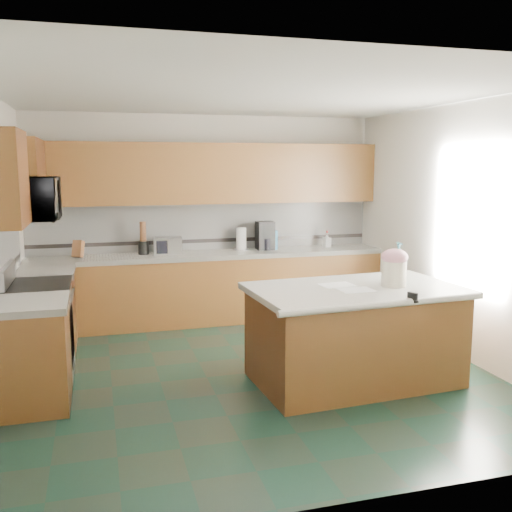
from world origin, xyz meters
name	(u,v)px	position (x,y,z in m)	size (l,w,h in m)	color
floor	(251,373)	(0.00, 0.00, 0.00)	(4.60, 4.60, 0.00)	black
ceiling	(251,93)	(0.00, 0.00, 2.70)	(4.60, 4.60, 0.00)	white
wall_back	(206,218)	(0.00, 2.32, 1.35)	(4.60, 0.04, 2.70)	white
wall_front	(357,288)	(0.00, -2.32, 1.35)	(4.60, 0.04, 2.70)	white
wall_right	(460,231)	(2.32, 0.00, 1.35)	(0.04, 4.60, 2.70)	white
back_base_cab	(211,289)	(0.00, 2.00, 0.43)	(4.60, 0.60, 0.86)	black
back_countertop	(211,255)	(0.00, 2.00, 0.89)	(4.60, 0.64, 0.06)	silver
back_upper_cab	(208,174)	(0.00, 2.13, 1.94)	(4.60, 0.33, 0.78)	black
back_backsplash	(206,226)	(0.00, 2.29, 1.24)	(4.60, 0.02, 0.63)	silver
back_accent_band	(207,241)	(0.00, 2.28, 1.04)	(4.60, 0.01, 0.05)	black
left_base_cab_rear	(46,313)	(-2.00, 1.29, 0.43)	(0.60, 0.82, 0.86)	black
left_counter_rear	(44,272)	(-2.00, 1.29, 0.89)	(0.64, 0.82, 0.06)	silver
left_base_cab_front	(32,357)	(-2.00, -0.24, 0.43)	(0.60, 0.72, 0.86)	black
left_counter_front	(28,305)	(-2.00, -0.24, 0.89)	(0.64, 0.72, 0.06)	silver
left_backsplash	(3,252)	(-2.29, 0.55, 1.24)	(0.02, 2.30, 0.63)	silver
left_accent_band	(5,272)	(-2.28, 0.55, 1.04)	(0.01, 2.30, 0.05)	black
left_upper_cab_rear	(26,175)	(-2.13, 1.42, 1.94)	(0.33, 1.09, 0.78)	black
left_upper_cab_front	(2,179)	(-2.13, -0.24, 1.94)	(0.33, 0.72, 0.78)	black
range_body	(40,332)	(-2.00, 0.50, 0.44)	(0.60, 0.76, 0.88)	#B7B7BC
range_oven_door	(71,333)	(-1.71, 0.50, 0.40)	(0.02, 0.68, 0.55)	black
range_cooktop	(37,286)	(-2.00, 0.50, 0.90)	(0.62, 0.78, 0.04)	black
range_handle	(72,296)	(-1.68, 0.50, 0.78)	(0.02, 0.02, 0.66)	#B7B7BC
range_backguard	(7,275)	(-2.26, 0.50, 1.02)	(0.06, 0.76, 0.18)	#B7B7BC
microwave	(31,199)	(-2.00, 0.50, 1.73)	(0.73, 0.50, 0.41)	#B7B7BC
island_base	(354,337)	(0.89, -0.47, 0.43)	(1.85, 1.06, 0.86)	black
island_top	(356,290)	(0.89, -0.47, 0.89)	(1.95, 1.16, 0.06)	silver
island_bullnose	(386,304)	(0.89, -1.04, 0.89)	(0.06, 0.06, 1.95)	silver
treat_jar	(394,274)	(1.25, -0.53, 1.04)	(0.23, 0.23, 0.24)	beige
treat_jar_lid	(395,257)	(1.25, -0.53, 1.20)	(0.25, 0.25, 0.15)	#CE8296
treat_jar_knob	(395,251)	(1.25, -0.53, 1.25)	(0.03, 0.03, 0.08)	tan
treat_jar_knob_end_l	(391,252)	(1.21, -0.53, 1.25)	(0.04, 0.04, 0.04)	tan
treat_jar_knob_end_r	(399,251)	(1.29, -0.53, 1.25)	(0.04, 0.04, 0.04)	tan
soap_bottle_island	(398,263)	(1.36, -0.40, 1.12)	(0.15, 0.15, 0.39)	teal
paper_sheet_a	(357,290)	(0.84, -0.59, 0.92)	(0.31, 0.23, 0.00)	white
paper_sheet_b	(337,285)	(0.76, -0.35, 0.92)	(0.32, 0.24, 0.00)	white
clamp_body	(412,297)	(1.15, -1.02, 0.93)	(0.03, 0.09, 0.09)	black
clamp_handle	(416,301)	(1.15, -1.08, 0.91)	(0.02, 0.02, 0.07)	black
knife_block	(78,249)	(-1.65, 2.05, 1.02)	(0.11, 0.10, 0.21)	#472814
utensil_crock	(143,248)	(-0.86, 2.08, 1.01)	(0.14, 0.14, 0.17)	black
utensil_bundle	(143,231)	(-0.86, 2.08, 1.21)	(0.08, 0.08, 0.25)	#472814
toaster_oven	(168,246)	(-0.55, 2.05, 1.02)	(0.35, 0.24, 0.20)	#B7B7BC
toaster_oven_door	(169,247)	(-0.55, 1.94, 1.02)	(0.31, 0.01, 0.16)	black
paper_towel	(241,239)	(0.44, 2.10, 1.07)	(0.13, 0.13, 0.30)	white
paper_towel_base	(241,250)	(0.44, 2.10, 0.93)	(0.20, 0.20, 0.01)	#B7B7BC
water_jug	(272,240)	(0.86, 2.06, 1.05)	(0.16, 0.16, 0.26)	#4B94C3
water_jug_neck	(272,229)	(0.86, 2.06, 1.19)	(0.07, 0.07, 0.04)	#4B94C3
coffee_maker	(265,235)	(0.76, 2.08, 1.11)	(0.22, 0.24, 0.38)	black
coffee_carafe	(266,244)	(0.76, 2.02, 1.00)	(0.16, 0.16, 0.16)	black
soap_bottle_back	(327,240)	(1.65, 2.05, 1.02)	(0.09, 0.09, 0.20)	white
soap_back_cap	(327,232)	(1.65, 2.05, 1.14)	(0.02, 0.02, 0.03)	red
window_light_proxy	(470,219)	(2.29, -0.20, 1.50)	(0.02, 1.40, 1.10)	white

